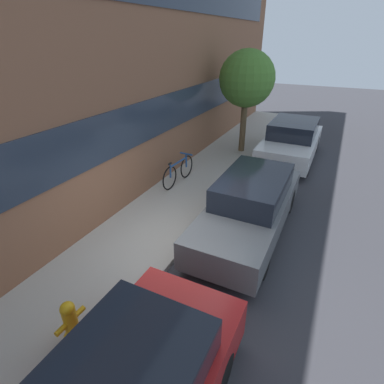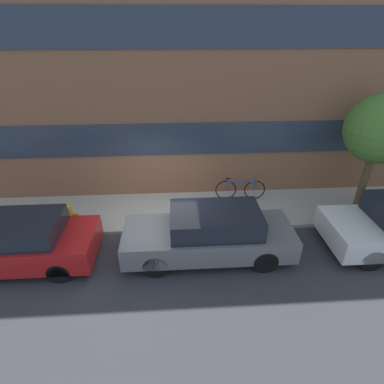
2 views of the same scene
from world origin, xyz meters
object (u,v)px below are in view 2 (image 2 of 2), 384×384
Objects in this scene: fire_hydrant at (69,214)px; street_tree at (381,130)px; parked_car_grey at (210,234)px; bicycle at (240,189)px; parked_car_red at (16,242)px.

fire_hydrant is 0.19× the size of street_tree.
fire_hydrant is (-4.18, 1.55, -0.23)m from parked_car_grey.
bicycle is (5.57, 1.17, 0.06)m from fire_hydrant.
parked_car_grey reaches higher than fire_hydrant.
fire_hydrant is 5.69m from bicycle.
street_tree is (5.22, 1.88, 2.16)m from parked_car_grey.
parked_car_red is 1.08× the size of street_tree.
street_tree is at bearing -9.32° from bicycle.
parked_car_red is at bearing -118.99° from fire_hydrant.
fire_hydrant is at bearing -118.99° from parked_car_red.
street_tree is (3.83, -0.84, 2.33)m from bicycle.
parked_car_red is 2.33× the size of bicycle.
street_tree is (10.25, 1.88, 2.19)m from parked_car_red.
fire_hydrant is at bearing -20.30° from parked_car_grey.
parked_car_red is 1.78m from fire_hydrant.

